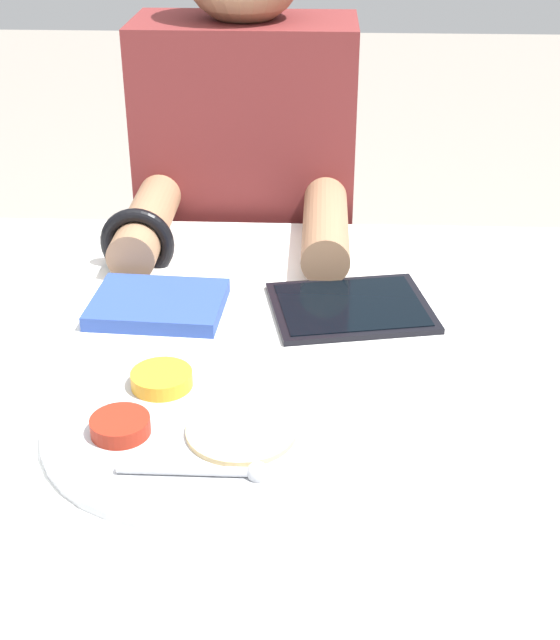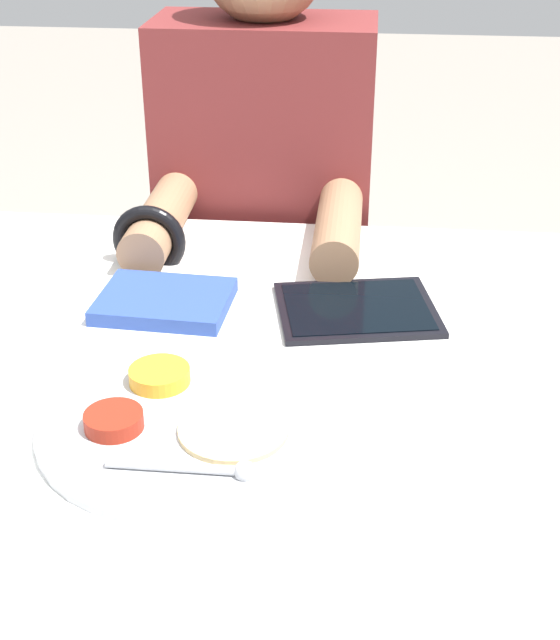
# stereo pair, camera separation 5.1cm
# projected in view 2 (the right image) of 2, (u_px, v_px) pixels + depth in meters

# --- Properties ---
(dining_table) EXTENTS (1.12, 0.91, 0.74)m
(dining_table) POSITION_uv_depth(u_px,v_px,m) (265.00, 594.00, 1.24)
(dining_table) COLOR silver
(dining_table) RESTS_ON ground_plane
(thali_tray) EXTENTS (0.32, 0.32, 0.03)m
(thali_tray) POSITION_uv_depth(u_px,v_px,m) (182.00, 421.00, 0.96)
(thali_tray) COLOR #B7BABF
(thali_tray) RESTS_ON dining_table
(red_notebook) EXTENTS (0.18, 0.15, 0.02)m
(red_notebook) POSITION_uv_depth(u_px,v_px,m) (165.00, 302.00, 1.20)
(red_notebook) COLOR silver
(red_notebook) RESTS_ON dining_table
(tablet_device) EXTENTS (0.24, 0.20, 0.01)m
(tablet_device) POSITION_uv_depth(u_px,v_px,m) (357.00, 309.00, 1.19)
(tablet_device) COLOR black
(tablet_device) RESTS_ON dining_table
(person_diner) EXTENTS (0.38, 0.47, 1.23)m
(person_diner) POSITION_uv_depth(u_px,v_px,m) (266.00, 273.00, 1.65)
(person_diner) COLOR black
(person_diner) RESTS_ON ground_plane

